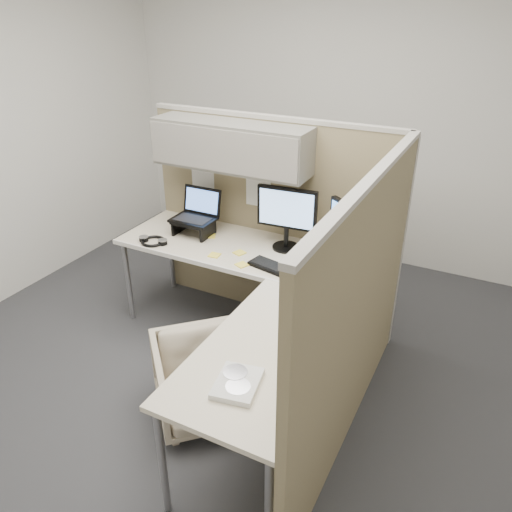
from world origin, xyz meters
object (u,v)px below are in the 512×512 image
at_px(office_chair, 202,376).
at_px(keyboard, 276,269).
at_px(monitor_left, 287,214).
at_px(desk, 251,287).

bearing_deg(office_chair, keyboard, 33.29).
bearing_deg(keyboard, monitor_left, 115.50).
bearing_deg(keyboard, office_chair, -90.92).
xyz_separation_m(office_chair, keyboard, (0.16, 0.71, 0.45)).
xyz_separation_m(desk, monitor_left, (0.01, 0.54, 0.32)).
xyz_separation_m(office_chair, monitor_left, (0.08, 1.05, 0.72)).
height_order(desk, keyboard, keyboard).
bearing_deg(monitor_left, keyboard, -80.97).
bearing_deg(office_chair, desk, 37.69).
xyz_separation_m(desk, office_chair, (-0.07, -0.50, -0.40)).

